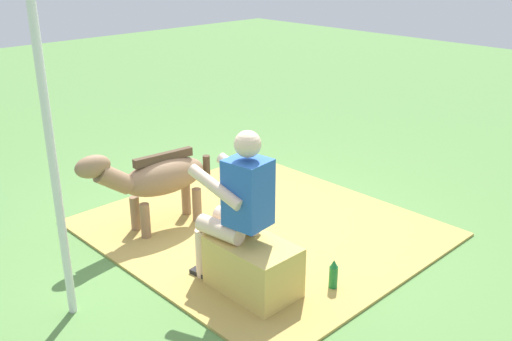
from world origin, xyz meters
TOP-DOWN VIEW (x-y plane):
  - ground_plane at (0.00, 0.00)m, footprint 24.00×24.00m
  - hay_patch at (-0.13, -0.22)m, footprint 2.97×2.70m
  - hay_bale at (-0.86, 0.58)m, footprint 0.70×0.44m
  - person_seated at (-0.69, 0.59)m, footprint 0.69×0.47m
  - pony_standing at (0.54, 0.48)m, footprint 0.40×1.35m
  - soda_bottle at (-1.27, 0.10)m, footprint 0.07×0.07m
  - tent_pole_left at (-0.11, 1.72)m, footprint 0.06×0.06m

SIDE VIEW (x-z plane):
  - ground_plane at x=0.00m, z-range 0.00..0.00m
  - hay_patch at x=-0.13m, z-range 0.00..0.02m
  - soda_bottle at x=-1.27m, z-range 0.00..0.26m
  - hay_bale at x=-0.86m, z-range 0.00..0.44m
  - pony_standing at x=0.54m, z-range 0.08..0.97m
  - person_seated at x=-0.69m, z-range 0.06..1.38m
  - tent_pole_left at x=-0.11m, z-range 0.00..2.52m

